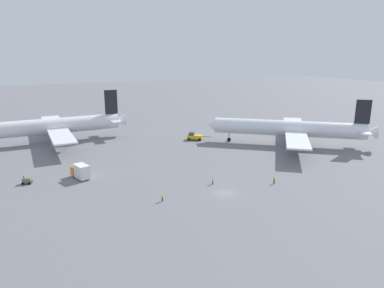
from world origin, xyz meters
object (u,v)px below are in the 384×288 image
airliner_being_pushed (289,129)px  ground_crew_wing_walker_right (213,181)px  pushback_tug (194,136)px  gse_catering_truck_tall (80,171)px  gse_gpu_cart_small (27,180)px  ground_crew_marshaller_foreground (274,180)px  airliner_at_gate_left (51,126)px  ground_crew_ramp_agent_by_cones (162,197)px

airliner_being_pushed → ground_crew_wing_walker_right: airliner_being_pushed is taller
pushback_tug → gse_catering_truck_tall: (-41.49, -22.26, 0.54)m
airliner_being_pushed → gse_gpu_cart_small: bearing=-179.2°
airliner_being_pushed → ground_crew_marshaller_foreground: bearing=-135.9°
airliner_at_gate_left → airliner_being_pushed: (68.67, -37.08, -0.14)m
pushback_tug → ground_crew_marshaller_foreground: size_ratio=4.60×
pushback_tug → ground_crew_marshaller_foreground: bearing=-93.0°
airliner_at_gate_left → pushback_tug: bearing=-21.6°
ground_crew_marshaller_foreground → ground_crew_wing_walker_right: size_ratio=1.00×
airliner_at_gate_left → pushback_tug: 47.80m
gse_catering_truck_tall → ground_crew_marshaller_foreground: 45.51m
gse_gpu_cart_small → pushback_tug: bearing=21.2°
gse_gpu_cart_small → ground_crew_wing_walker_right: size_ratio=1.48×
airliner_at_gate_left → gse_catering_truck_tall: 40.05m
airliner_being_pushed → gse_gpu_cart_small: (-77.59, -1.05, -4.52)m
gse_gpu_cart_small → ground_crew_marshaller_foreground: bearing=-26.1°
gse_gpu_cart_small → ground_crew_wing_walker_right: 42.48m
gse_catering_truck_tall → gse_gpu_cart_small: 11.85m
pushback_tug → gse_catering_truck_tall: gse_catering_truck_tall is taller
pushback_tug → ground_crew_ramp_agent_by_cones: (-28.99, -43.44, -0.37)m
pushback_tug → ground_crew_marshaller_foreground: pushback_tug is taller
ground_crew_marshaller_foreground → ground_crew_ramp_agent_by_cones: ground_crew_marshaller_foreground is taller
gse_gpu_cart_small → airliner_being_pushed: bearing=0.8°
gse_catering_truck_tall → ground_crew_marshaller_foreground: size_ratio=3.81×
airliner_being_pushed → gse_catering_truck_tall: (-65.90, -2.70, -3.55)m
airliner_at_gate_left → ground_crew_wing_walker_right: airliner_at_gate_left is taller
pushback_tug → ground_crew_wing_walker_right: (-15.19, -39.61, -0.36)m
airliner_at_gate_left → ground_crew_marshaller_foreground: airliner_at_gate_left is taller
ground_crew_marshaller_foreground → ground_crew_wing_walker_right: 14.11m
airliner_at_gate_left → ground_crew_wing_walker_right: (29.07, -57.13, -4.60)m
airliner_at_gate_left → pushback_tug: size_ratio=6.71×
pushback_tug → ground_crew_ramp_agent_by_cones: 52.23m
ground_crew_ramp_agent_by_cones → airliner_at_gate_left: bearing=104.1°
airliner_being_pushed → ground_crew_ramp_agent_by_cones: (-53.40, -23.88, -4.46)m
gse_catering_truck_tall → gse_gpu_cart_small: gse_catering_truck_tall is taller
gse_catering_truck_tall → ground_crew_ramp_agent_by_cones: (12.50, -21.18, -0.91)m
gse_gpu_cart_small → ground_crew_wing_walker_right: bearing=-26.6°
gse_gpu_cart_small → gse_catering_truck_tall: bearing=-8.1°
airliner_at_gate_left → pushback_tug: airliner_at_gate_left is taller
ground_crew_marshaller_foreground → ground_crew_ramp_agent_by_cones: size_ratio=1.01×
pushback_tug → gse_gpu_cart_small: pushback_tug is taller
ground_crew_wing_walker_right → ground_crew_marshaller_foreground: bearing=-24.5°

